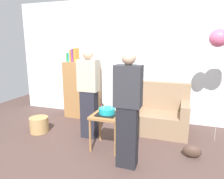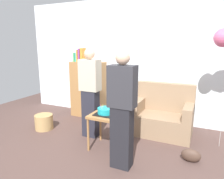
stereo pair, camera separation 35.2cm
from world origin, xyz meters
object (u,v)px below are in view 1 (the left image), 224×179
(couch, at_px, (159,115))
(birthday_cake, at_px, (107,111))
(handbag, at_px, (192,151))
(wicker_basket, at_px, (39,125))
(bookshelf, at_px, (82,89))
(side_table, at_px, (107,120))
(person_holding_cake, at_px, (128,110))
(person_blowing_candles, at_px, (89,93))

(couch, height_order, birthday_cake, couch)
(handbag, bearing_deg, wicker_basket, 179.45)
(birthday_cake, xyz_separation_m, handbag, (1.34, 0.14, -0.54))
(bookshelf, relative_size, side_table, 2.75)
(bookshelf, relative_size, birthday_cake, 5.05)
(bookshelf, height_order, person_holding_cake, person_holding_cake)
(bookshelf, relative_size, wicker_basket, 4.49)
(bookshelf, distance_m, person_holding_cake, 2.26)
(wicker_basket, bearing_deg, birthday_cake, -6.43)
(bookshelf, bearing_deg, couch, -8.38)
(couch, xyz_separation_m, wicker_basket, (-2.23, -0.82, -0.19))
(bookshelf, bearing_deg, person_blowing_candles, -56.47)
(couch, distance_m, person_holding_cake, 1.49)
(couch, height_order, person_holding_cake, person_holding_cake)
(person_blowing_candles, xyz_separation_m, person_holding_cake, (0.91, -0.69, 0.00))
(person_holding_cake, distance_m, wicker_basket, 2.13)
(couch, relative_size, handbag, 3.93)
(wicker_basket, bearing_deg, handbag, -0.55)
(person_holding_cake, bearing_deg, wicker_basket, 10.20)
(birthday_cake, relative_size, person_holding_cake, 0.20)
(couch, height_order, person_blowing_candles, person_blowing_candles)
(side_table, bearing_deg, birthday_cake, -76.34)
(bookshelf, height_order, birthday_cake, bookshelf)
(person_holding_cake, height_order, wicker_basket, person_holding_cake)
(side_table, bearing_deg, couch, 53.32)
(person_holding_cake, distance_m, handbag, 1.27)
(handbag, bearing_deg, side_table, -173.96)
(bookshelf, bearing_deg, birthday_cake, -48.97)
(couch, bearing_deg, wicker_basket, -159.85)
(bookshelf, bearing_deg, person_holding_cake, -46.92)
(handbag, bearing_deg, person_blowing_candles, 174.87)
(couch, xyz_separation_m, side_table, (-0.73, -0.99, 0.16))
(wicker_basket, bearing_deg, couch, 20.15)
(person_blowing_candles, xyz_separation_m, wicker_basket, (-1.03, -0.13, -0.68))
(couch, xyz_separation_m, person_blowing_candles, (-1.20, -0.68, 0.49))
(birthday_cake, bearing_deg, person_holding_cake, -41.17)
(bookshelf, height_order, person_blowing_candles, person_blowing_candles)
(person_holding_cake, xyz_separation_m, wicker_basket, (-1.94, 0.56, -0.68))
(side_table, distance_m, person_holding_cake, 0.68)
(side_table, bearing_deg, person_holding_cake, -41.17)
(couch, bearing_deg, side_table, -126.68)
(person_blowing_candles, height_order, person_holding_cake, same)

